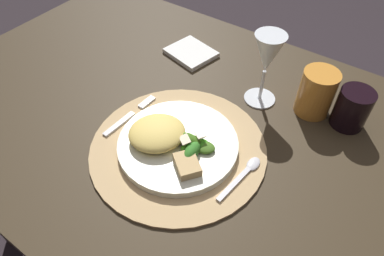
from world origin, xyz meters
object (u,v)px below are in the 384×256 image
object	(u,v)px
dinner_plate	(178,144)
dark_tumbler	(352,108)
amber_tumbler	(316,93)
fork	(128,117)
wine_glass	(267,57)
dining_table	(207,164)
spoon	(246,172)
napkin	(191,53)

from	to	relation	value
dinner_plate	dark_tumbler	xyz separation A→B (m)	(0.26, 0.27, 0.03)
amber_tumbler	fork	bearing A→B (deg)	-140.67
fork	amber_tumbler	size ratio (longest dim) A/B	1.45
wine_glass	dining_table	bearing A→B (deg)	-106.86
dining_table	dinner_plate	xyz separation A→B (m)	(-0.02, -0.08, 0.14)
spoon	dining_table	bearing A→B (deg)	154.21
amber_tumbler	napkin	bearing A→B (deg)	176.52
spoon	amber_tumbler	size ratio (longest dim) A/B	1.22
spoon	napkin	xyz separation A→B (m)	(-0.32, 0.27, -0.00)
fork	spoon	xyz separation A→B (m)	(0.29, 0.02, 0.00)
napkin	wine_glass	bearing A→B (deg)	-12.94
dinner_plate	napkin	distance (m)	0.34
dinner_plate	spoon	world-z (taller)	dinner_plate
napkin	amber_tumbler	distance (m)	0.36
amber_tumbler	dark_tumbler	distance (m)	0.08
wine_glass	dark_tumbler	size ratio (longest dim) A/B	1.92
spoon	amber_tumbler	bearing A→B (deg)	81.88
dining_table	dark_tumbler	world-z (taller)	dark_tumbler
spoon	dark_tumbler	distance (m)	0.28
wine_glass	dark_tumbler	distance (m)	0.21
amber_tumbler	dining_table	bearing A→B (deg)	-130.89
napkin	dark_tumbler	bearing A→B (deg)	-2.25
napkin	dark_tumbler	size ratio (longest dim) A/B	1.33
dinner_plate	amber_tumbler	distance (m)	0.33
fork	dark_tumbler	size ratio (longest dim) A/B	1.71
fork	dark_tumbler	bearing A→B (deg)	33.74
fork	amber_tumbler	bearing A→B (deg)	39.33
spoon	napkin	world-z (taller)	same
spoon	napkin	size ratio (longest dim) A/B	1.08
dining_table	napkin	size ratio (longest dim) A/B	11.76
fork	spoon	size ratio (longest dim) A/B	1.19
wine_glass	amber_tumbler	xyz separation A→B (m)	(0.11, 0.03, -0.07)
napkin	fork	bearing A→B (deg)	-84.26
napkin	amber_tumbler	bearing A→B (deg)	-3.48
dinner_plate	amber_tumbler	xyz separation A→B (m)	(0.18, 0.27, 0.04)
amber_tumbler	dinner_plate	bearing A→B (deg)	-123.95
napkin	amber_tumbler	world-z (taller)	amber_tumbler
dining_table	amber_tumbler	bearing A→B (deg)	49.11
dinner_plate	fork	distance (m)	0.14
fork	wine_glass	distance (m)	0.33
fork	spoon	bearing A→B (deg)	3.83
amber_tumbler	wine_glass	bearing A→B (deg)	-163.77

